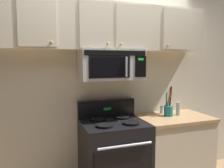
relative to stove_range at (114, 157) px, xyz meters
The scene contains 8 objects.
back_wall 0.95m from the stove_range, 90.00° to the left, with size 5.20×0.10×2.70m, color silver.
stove_range is the anchor object (origin of this frame).
over_range_microwave 1.11m from the stove_range, 90.14° to the left, with size 0.76×0.43×0.35m.
upper_cabinets 1.56m from the stove_range, 90.00° to the left, with size 2.50×0.36×0.55m.
counter_segment 0.84m from the stove_range, ahead, with size 0.93×0.65×0.90m.
utensil_crock_teal 0.95m from the stove_range, ahead, with size 0.12×0.12×0.39m.
salt_shaker 0.93m from the stove_range, 13.87° to the left, with size 0.05×0.05×0.11m.
pepper_mill 1.07m from the stove_range, ahead, with size 0.05×0.05×0.18m, color #B7B2A8.
Camera 1 is at (-0.88, -2.03, 1.63)m, focal length 35.91 mm.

